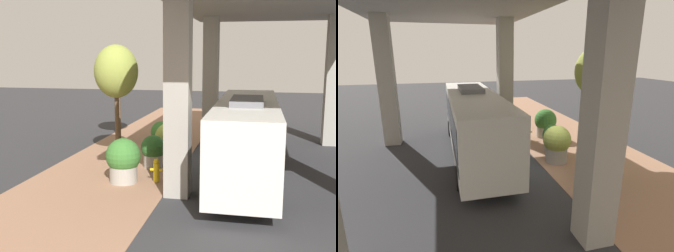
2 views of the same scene
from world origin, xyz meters
The scene contains 11 objects.
ground_plane centered at (0.00, 0.00, 0.00)m, with size 80.00×80.00×0.00m, color #2D2D30.
sidewalk_strip centered at (-3.00, 0.00, 0.01)m, with size 6.00×40.00×0.02m.
overpass centered at (4.00, 0.00, 6.94)m, with size 9.40×18.61×7.98m.
bus centered at (2.92, -2.48, 1.92)m, with size 2.56×11.13×3.53m.
fire_hydrant centered at (-0.66, -3.90, 0.50)m, with size 0.53×0.25×0.99m.
planter_front centered at (-1.70, 1.63, 0.87)m, with size 1.20×1.20×1.65m.
planter_middle centered at (-1.34, -1.69, 0.78)m, with size 1.15×1.15×1.52m.
planter_back centered at (-0.90, -0.24, 0.98)m, with size 1.39×1.39×1.88m.
planter_extra centered at (-1.96, -4.25, 0.94)m, with size 1.43×1.43×1.85m.
street_tree_near centered at (-3.27, -1.11, 4.37)m, with size 2.09×2.09×5.66m.
street_tree_far centered at (-4.89, 3.99, 4.40)m, with size 2.17×2.17×5.73m.
Camera 1 is at (3.32, -20.15, 5.20)m, focal length 45.00 mm.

